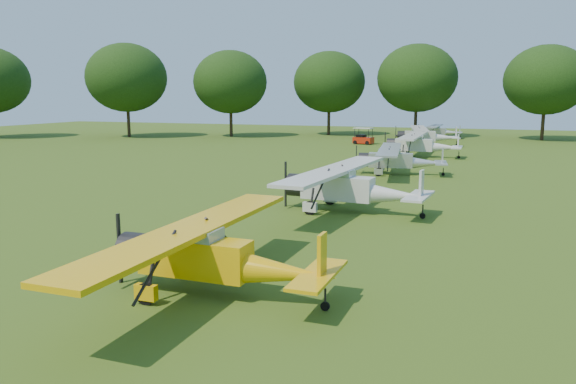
# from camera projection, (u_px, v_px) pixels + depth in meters

# --- Properties ---
(ground) EXTENTS (160.00, 160.00, 0.00)m
(ground) POSITION_uv_depth(u_px,v_px,m) (302.00, 222.00, 26.11)
(ground) COLOR #325014
(ground) RESTS_ON ground
(tree_belt) EXTENTS (137.36, 130.27, 14.52)m
(tree_belt) POSITION_uv_depth(u_px,v_px,m) (384.00, 42.00, 23.69)
(tree_belt) COLOR #2F1E12
(tree_belt) RESTS_ON ground
(aircraft_2) EXTENTS (7.06, 11.22, 2.22)m
(aircraft_2) POSITION_uv_depth(u_px,v_px,m) (211.00, 253.00, 16.36)
(aircraft_2) COLOR #EBB009
(aircraft_2) RESTS_ON ground
(aircraft_3) EXTENTS (7.64, 12.17, 2.39)m
(aircraft_3) POSITION_uv_depth(u_px,v_px,m) (348.00, 185.00, 28.14)
(aircraft_3) COLOR silver
(aircraft_3) RESTS_ON ground
(aircraft_4) EXTENTS (6.76, 10.73, 2.11)m
(aircraft_4) POSITION_uv_depth(u_px,v_px,m) (398.00, 158.00, 41.56)
(aircraft_4) COLOR silver
(aircraft_4) RESTS_ON ground
(aircraft_5) EXTENTS (7.28, 11.55, 2.29)m
(aircraft_5) POSITION_uv_depth(u_px,v_px,m) (420.00, 143.00, 53.29)
(aircraft_5) COLOR silver
(aircraft_5) RESTS_ON ground
(aircraft_6) EXTENTS (7.37, 11.66, 2.29)m
(aircraft_6) POSITION_uv_depth(u_px,v_px,m) (425.00, 134.00, 64.98)
(aircraft_6) COLOR silver
(aircraft_6) RESTS_ON ground
(aircraft_7) EXTENTS (5.92, 9.40, 1.86)m
(aircraft_7) POSITION_uv_depth(u_px,v_px,m) (438.00, 130.00, 76.75)
(aircraft_7) COLOR silver
(aircraft_7) RESTS_ON ground
(golf_cart) EXTENTS (2.53, 1.85, 1.96)m
(golf_cart) POSITION_uv_depth(u_px,v_px,m) (363.00, 139.00, 67.51)
(golf_cart) COLOR #B7240D
(golf_cart) RESTS_ON ground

